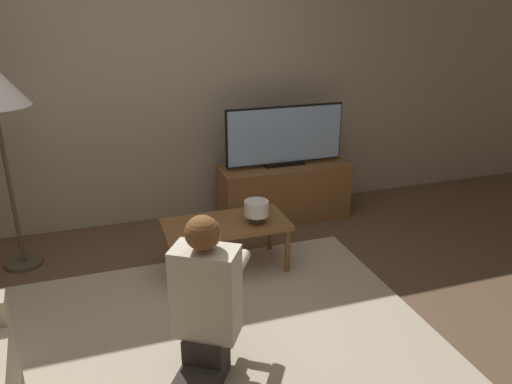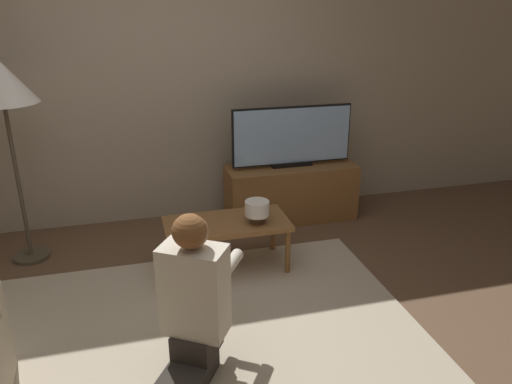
# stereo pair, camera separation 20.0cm
# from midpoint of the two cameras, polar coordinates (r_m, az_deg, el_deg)

# --- Properties ---
(ground_plane) EXTENTS (10.00, 10.00, 0.00)m
(ground_plane) POSITION_cam_midpoint_polar(r_m,az_deg,el_deg) (3.21, -7.19, -16.26)
(ground_plane) COLOR brown
(wall_back) EXTENTS (10.00, 0.06, 2.60)m
(wall_back) POSITION_cam_midpoint_polar(r_m,az_deg,el_deg) (4.52, -13.07, 12.47)
(wall_back) COLOR tan
(wall_back) RESTS_ON ground_plane
(rug) EXTENTS (2.70, 2.00, 0.02)m
(rug) POSITION_cam_midpoint_polar(r_m,az_deg,el_deg) (3.21, -7.20, -16.15)
(rug) COLOR #BCAD93
(rug) RESTS_ON ground_plane
(tv_stand) EXTENTS (1.19, 0.41, 0.52)m
(tv_stand) POSITION_cam_midpoint_polar(r_m,az_deg,el_deg) (4.66, 1.97, 0.00)
(tv_stand) COLOR brown
(tv_stand) RESTS_ON ground_plane
(tv) EXTENTS (1.10, 0.08, 0.55)m
(tv) POSITION_cam_midpoint_polar(r_m,az_deg,el_deg) (4.49, 2.04, 6.43)
(tv) COLOR black
(tv) RESTS_ON tv_stand
(coffee_table) EXTENTS (0.92, 0.46, 0.40)m
(coffee_table) POSITION_cam_midpoint_polar(r_m,az_deg,el_deg) (3.73, -5.00, -4.11)
(coffee_table) COLOR brown
(coffee_table) RESTS_ON ground_plane
(person_kneeling) EXTENTS (0.62, 0.78, 0.94)m
(person_kneeling) POSITION_cam_midpoint_polar(r_m,az_deg,el_deg) (2.69, -7.96, -12.26)
(person_kneeling) COLOR #332D28
(person_kneeling) RESTS_ON rug
(table_lamp) EXTENTS (0.18, 0.18, 0.17)m
(table_lamp) POSITION_cam_midpoint_polar(r_m,az_deg,el_deg) (3.66, -1.52, -2.05)
(table_lamp) COLOR #4C3823
(table_lamp) RESTS_ON coffee_table
(remote) EXTENTS (0.04, 0.15, 0.02)m
(remote) POSITION_cam_midpoint_polar(r_m,az_deg,el_deg) (3.59, -8.43, -4.43)
(remote) COLOR black
(remote) RESTS_ON coffee_table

